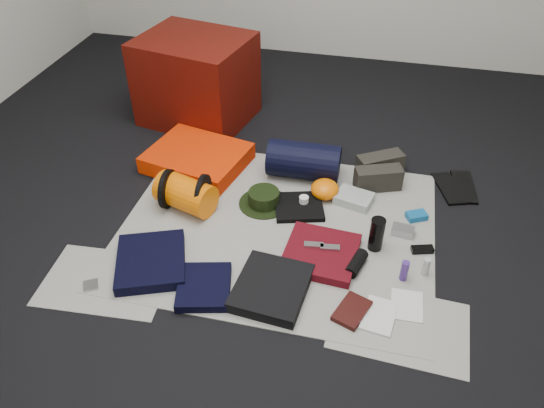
% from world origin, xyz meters
% --- Properties ---
extents(floor, '(4.50, 4.50, 0.02)m').
position_xyz_m(floor, '(0.00, 0.00, -0.01)').
color(floor, black).
rests_on(floor, ground).
extents(newspaper_mat, '(1.60, 1.30, 0.01)m').
position_xyz_m(newspaper_mat, '(0.00, 0.00, 0.00)').
color(newspaper_mat, '#AFAFA2').
rests_on(newspaper_mat, floor).
extents(newspaper_sheet_front_left, '(0.61, 0.44, 0.00)m').
position_xyz_m(newspaper_sheet_front_left, '(-0.70, -0.55, 0.00)').
color(newspaper_sheet_front_left, '#AFAFA2').
rests_on(newspaper_sheet_front_left, floor).
extents(newspaper_sheet_front_right, '(0.60, 0.43, 0.00)m').
position_xyz_m(newspaper_sheet_front_right, '(0.65, -0.50, 0.00)').
color(newspaper_sheet_front_right, '#AFAFA2').
rests_on(newspaper_sheet_front_right, floor).
extents(red_cabinet, '(0.77, 0.68, 0.56)m').
position_xyz_m(red_cabinet, '(-0.78, 1.00, 0.28)').
color(red_cabinet, '#540D06').
rests_on(red_cabinet, floor).
extents(sleeping_pad, '(0.64, 0.56, 0.10)m').
position_xyz_m(sleeping_pad, '(-0.60, 0.44, 0.06)').
color(sleeping_pad, '#EA2E02').
rests_on(sleeping_pad, newspaper_mat).
extents(stuff_sack, '(0.35, 0.27, 0.18)m').
position_xyz_m(stuff_sack, '(-0.52, 0.05, 0.10)').
color(stuff_sack, '#ED6703').
rests_on(stuff_sack, newspaper_mat).
extents(sack_strap_left, '(0.02, 0.22, 0.22)m').
position_xyz_m(sack_strap_left, '(-0.62, 0.05, 0.11)').
color(sack_strap_left, black).
rests_on(sack_strap_left, newspaper_mat).
extents(sack_strap_right, '(0.03, 0.22, 0.22)m').
position_xyz_m(sack_strap_right, '(-0.42, 0.05, 0.11)').
color(sack_strap_right, black).
rests_on(sack_strap_right, newspaper_mat).
extents(navy_duffel, '(0.42, 0.22, 0.22)m').
position_xyz_m(navy_duffel, '(0.05, 0.48, 0.11)').
color(navy_duffel, black).
rests_on(navy_duffel, newspaper_mat).
extents(boonie_brim, '(0.32, 0.32, 0.01)m').
position_xyz_m(boonie_brim, '(-0.12, 0.17, 0.01)').
color(boonie_brim, black).
rests_on(boonie_brim, newspaper_mat).
extents(boonie_crown, '(0.17, 0.17, 0.08)m').
position_xyz_m(boonie_crown, '(-0.12, 0.17, 0.05)').
color(boonie_crown, black).
rests_on(boonie_crown, boonie_brim).
extents(hiking_boot_left, '(0.28, 0.23, 0.13)m').
position_xyz_m(hiking_boot_left, '(0.48, 0.59, 0.07)').
color(hiking_boot_left, '#2B2822').
rests_on(hiking_boot_left, newspaper_mat).
extents(hiking_boot_right, '(0.28, 0.18, 0.13)m').
position_xyz_m(hiking_boot_right, '(0.48, 0.46, 0.07)').
color(hiking_boot_right, '#2B2822').
rests_on(hiking_boot_right, newspaper_mat).
extents(flip_flop_left, '(0.20, 0.31, 0.02)m').
position_xyz_m(flip_flop_left, '(0.88, 0.54, 0.01)').
color(flip_flop_left, black).
rests_on(flip_flop_left, floor).
extents(flip_flop_right, '(0.14, 0.31, 0.02)m').
position_xyz_m(flip_flop_right, '(0.96, 0.58, 0.01)').
color(flip_flop_right, black).
rests_on(flip_flop_right, floor).
extents(trousers_navy_a, '(0.43, 0.45, 0.06)m').
position_xyz_m(trousers_navy_a, '(-0.53, -0.41, 0.03)').
color(trousers_navy_a, black).
rests_on(trousers_navy_a, newspaper_mat).
extents(trousers_navy_b, '(0.30, 0.32, 0.04)m').
position_xyz_m(trousers_navy_b, '(-0.23, -0.50, 0.03)').
color(trousers_navy_b, black).
rests_on(trousers_navy_b, newspaper_mat).
extents(trousers_charcoal, '(0.34, 0.38, 0.06)m').
position_xyz_m(trousers_charcoal, '(0.07, -0.44, 0.03)').
color(trousers_charcoal, black).
rests_on(trousers_charcoal, newspaper_mat).
extents(black_tshirt, '(0.31, 0.30, 0.03)m').
position_xyz_m(black_tshirt, '(0.08, 0.17, 0.02)').
color(black_tshirt, black).
rests_on(black_tshirt, newspaper_mat).
extents(red_shirt, '(0.37, 0.37, 0.05)m').
position_xyz_m(red_shirt, '(0.25, -0.17, 0.03)').
color(red_shirt, '#500811').
rests_on(red_shirt, newspaper_mat).
extents(orange_stuff_sack, '(0.19, 0.19, 0.10)m').
position_xyz_m(orange_stuff_sack, '(0.20, 0.31, 0.06)').
color(orange_stuff_sack, '#ED6703').
rests_on(orange_stuff_sack, newspaper_mat).
extents(first_aid_pouch, '(0.22, 0.19, 0.05)m').
position_xyz_m(first_aid_pouch, '(0.36, 0.30, 0.03)').
color(first_aid_pouch, '#969D95').
rests_on(first_aid_pouch, newspaper_mat).
extents(water_bottle, '(0.09, 0.09, 0.18)m').
position_xyz_m(water_bottle, '(0.51, -0.04, 0.10)').
color(water_bottle, black).
rests_on(water_bottle, newspaper_mat).
extents(speaker, '(0.10, 0.17, 0.06)m').
position_xyz_m(speaker, '(0.43, -0.20, 0.04)').
color(speaker, black).
rests_on(speaker, newspaper_mat).
extents(compact_camera, '(0.12, 0.08, 0.04)m').
position_xyz_m(compact_camera, '(0.64, 0.09, 0.03)').
color(compact_camera, '#A4A3A7').
rests_on(compact_camera, newspaper_mat).
extents(cyan_case, '(0.12, 0.11, 0.03)m').
position_xyz_m(cyan_case, '(0.70, 0.24, 0.02)').
color(cyan_case, '#0E548C').
rests_on(cyan_case, newspaper_mat).
extents(toiletry_purple, '(0.05, 0.05, 0.11)m').
position_xyz_m(toiletry_purple, '(0.65, -0.22, 0.06)').
color(toiletry_purple, '#44267A').
rests_on(toiletry_purple, newspaper_mat).
extents(toiletry_clear, '(0.04, 0.04, 0.10)m').
position_xyz_m(toiletry_clear, '(0.75, -0.17, 0.05)').
color(toiletry_clear, '#A8ADA8').
rests_on(toiletry_clear, newspaper_mat).
extents(paperback_book, '(0.17, 0.21, 0.03)m').
position_xyz_m(paperback_book, '(0.44, -0.48, 0.02)').
color(paperback_book, black).
rests_on(paperback_book, newspaper_mat).
extents(map_booklet, '(0.16, 0.21, 0.01)m').
position_xyz_m(map_booklet, '(0.56, -0.47, 0.01)').
color(map_booklet, silver).
rests_on(map_booklet, newspaper_mat).
extents(map_printout, '(0.14, 0.18, 0.01)m').
position_xyz_m(map_printout, '(0.68, -0.38, 0.01)').
color(map_printout, silver).
rests_on(map_printout, newspaper_mat).
extents(sunglasses, '(0.12, 0.07, 0.03)m').
position_xyz_m(sunglasses, '(0.74, -0.02, 0.02)').
color(sunglasses, black).
rests_on(sunglasses, newspaper_mat).
extents(key_cluster, '(0.09, 0.09, 0.01)m').
position_xyz_m(key_cluster, '(-0.75, -0.60, 0.01)').
color(key_cluster, '#A4A3A7').
rests_on(key_cluster, newspaper_mat).
extents(tape_roll, '(0.05, 0.05, 0.03)m').
position_xyz_m(tape_roll, '(0.10, 0.20, 0.05)').
color(tape_roll, silver).
rests_on(tape_roll, black_tshirt).
extents(energy_bar_a, '(0.10, 0.05, 0.01)m').
position_xyz_m(energy_bar_a, '(0.21, -0.15, 0.06)').
color(energy_bar_a, '#A4A3A7').
rests_on(energy_bar_a, red_shirt).
extents(energy_bar_b, '(0.10, 0.05, 0.01)m').
position_xyz_m(energy_bar_b, '(0.29, -0.15, 0.06)').
color(energy_bar_b, '#A4A3A7').
rests_on(energy_bar_b, red_shirt).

